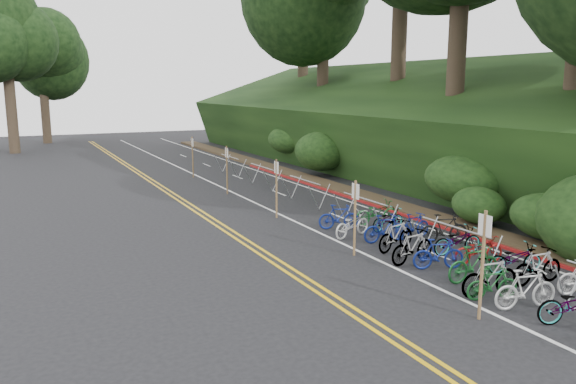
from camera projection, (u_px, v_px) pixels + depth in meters
The scene contains 9 objects.
ground at pixel (444, 312), 13.80m from camera, with size 120.00×120.00×0.00m, color black.
road_markings at pixel (287, 222), 22.97m from camera, with size 7.47×80.00×0.01m.
red_curb at pixel (364, 202), 26.84m from camera, with size 0.25×28.00×0.10m, color maroon.
embankment at pixel (398, 133), 35.74m from camera, with size 14.30×48.14×9.11m.
bike_racks_rest at pixel (305, 186), 26.40m from camera, with size 1.14×23.00×1.17m.
signpost_near at pixel (483, 258), 13.12m from camera, with size 0.08×0.40×2.65m.
signposts_rest at pixel (249, 175), 26.13m from camera, with size 0.08×18.40×2.50m.
bike_front at pixel (492, 284), 14.54m from camera, with size 1.44×0.41×0.86m, color #144C1E.
bike_valet at pixel (462, 251), 17.19m from camera, with size 3.52×13.07×1.09m.
Camera 1 is at (-9.22, -9.96, 5.46)m, focal length 35.00 mm.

